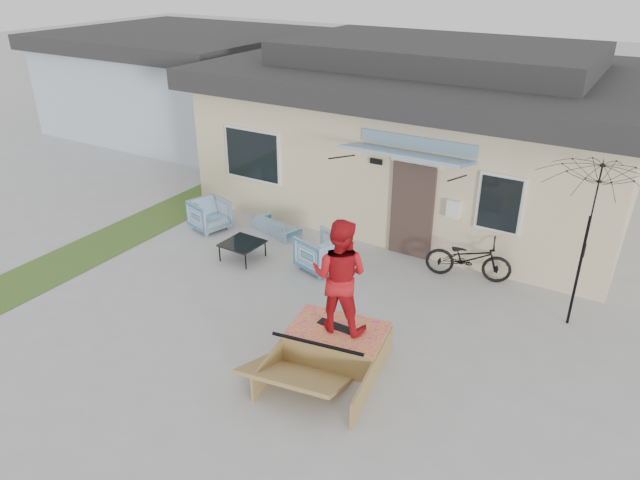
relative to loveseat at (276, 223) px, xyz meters
The scene contains 13 objects.
ground 4.45m from the loveseat, 61.00° to the right, with size 90.00×90.00×0.00m, color #A9A9A9.
grass_strip 3.59m from the loveseat, 148.17° to the right, with size 1.40×8.00×0.01m, color #3C5D25.
house 4.93m from the loveseat, 62.27° to the left, with size 10.80×8.49×4.10m.
neighbor_house 10.45m from the loveseat, 143.79° to the left, with size 8.60×7.60×3.50m.
loveseat is the anchor object (origin of this frame).
armchair_left 1.63m from the loveseat, 157.36° to the right, with size 0.79×0.74×0.81m, color teal.
armchair_right 2.05m from the loveseat, 28.50° to the right, with size 0.82×0.77×0.85m, color teal.
coffee_table 1.47m from the loveseat, 85.31° to the right, with size 0.79×0.79×0.39m, color black.
bicycle 4.59m from the loveseat, ahead, with size 0.60×1.72×1.10m, color black.
patio_umbrella 6.85m from the loveseat, ahead, with size 2.21×2.08×2.20m.
skate_ramp 4.93m from the loveseat, 43.57° to the right, with size 1.54×2.05×0.51m, color olive, non-canonical shape.
skateboard 4.90m from the loveseat, 43.20° to the right, with size 0.75×0.19×0.05m, color black.
skater 5.05m from the loveseat, 43.20° to the right, with size 0.93×0.72×1.91m, color red.
Camera 1 is at (5.24, -6.45, 6.00)m, focal length 33.01 mm.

